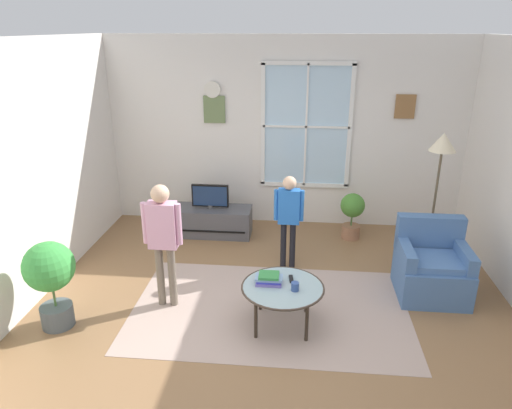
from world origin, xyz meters
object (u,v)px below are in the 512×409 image
tv_stand (211,221)px  television (210,196)px  coffee_table (283,289)px  potted_plant_by_window (352,212)px  armchair (431,268)px  cup (295,286)px  floor_lamp (441,156)px  remote_near_books (291,279)px  book_stack (269,279)px  potted_plant_corner (50,275)px  person_blue_shirt (289,212)px  person_pink_shirt (163,232)px

tv_stand → television: (0.00, -0.00, 0.40)m
coffee_table → potted_plant_by_window: (0.91, 2.24, -0.02)m
television → armchair: size_ratio=0.62×
cup → tv_stand: bearing=119.8°
tv_stand → television: 0.40m
coffee_table → floor_lamp: size_ratio=0.49×
armchair → floor_lamp: floor_lamp is taller
potted_plant_by_window → tv_stand: bearing=-178.0°
cup → floor_lamp: size_ratio=0.05×
tv_stand → television: bearing=-90.0°
television → remote_near_books: 2.38m
tv_stand → remote_near_books: (1.24, -2.03, 0.25)m
floor_lamp → remote_near_books: bearing=-142.2°
book_stack → coffee_table: bearing=-19.0°
armchair → potted_plant_corner: size_ratio=0.92×
person_blue_shirt → potted_plant_corner: person_blue_shirt is taller
cup → person_pink_shirt: bearing=167.3°
coffee_table → cup: cup is taller
coffee_table → person_blue_shirt: bearing=89.4°
cup → potted_plant_corner: 2.45m
armchair → person_pink_shirt: size_ratio=0.62×
floor_lamp → tv_stand: bearing=167.0°
potted_plant_corner → tv_stand: bearing=64.2°
coffee_table → person_pink_shirt: (-1.29, 0.26, 0.46)m
book_stack → potted_plant_corner: bearing=-172.4°
person_blue_shirt → book_stack: bearing=-97.5°
book_stack → floor_lamp: 2.61m
tv_stand → remote_near_books: size_ratio=8.47×
remote_near_books → floor_lamp: bearing=37.8°
cup → remote_near_books: bearing=101.8°
tv_stand → potted_plant_by_window: size_ratio=1.73×
potted_plant_corner → floor_lamp: size_ratio=0.54×
book_stack → person_blue_shirt: (0.16, 1.21, 0.27)m
coffee_table → book_stack: bearing=161.0°
book_stack → person_blue_shirt: size_ratio=0.23×
cup → person_pink_shirt: size_ratio=0.06×
person_pink_shirt → floor_lamp: bearing=21.6°
armchair → person_blue_shirt: person_blue_shirt is taller
person_blue_shirt → potted_plant_by_window: size_ratio=1.79×
television → cup: television is taller
tv_stand → armchair: (2.83, -1.39, 0.12)m
tv_stand → floor_lamp: floor_lamp is taller
potted_plant_by_window → person_blue_shirt: bearing=-132.2°
floor_lamp → armchair: bearing=-101.0°
person_blue_shirt → potted_plant_corner: bearing=-147.3°
cup → potted_plant_corner: (-2.45, -0.18, 0.10)m
coffee_table → potted_plant_corner: 2.34m
person_pink_shirt → potted_plant_by_window: bearing=42.1°
coffee_table → remote_near_books: size_ratio=6.09×
potted_plant_corner → floor_lamp: floor_lamp is taller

